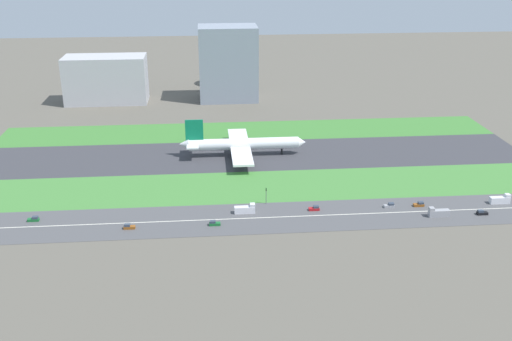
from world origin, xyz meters
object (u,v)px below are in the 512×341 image
truck_1 (500,200)px  truck_0 (245,209)px  car_5 (419,204)px  car_3 (129,227)px  hangar_building (228,63)px  fuel_tank_west (222,74)px  car_2 (390,205)px  car_6 (214,223)px  car_4 (482,213)px  car_0 (315,208)px  traffic_light (266,195)px  truck_2 (438,213)px  terminal_building (106,79)px  airliner (241,144)px  car_1 (34,219)px

truck_1 → truck_0: 107.95m
truck_0 → car_5: 72.86m
car_3 → hangar_building: 199.19m
fuel_tank_west → car_5: bearing=-71.9°
car_2 → car_6: same height
car_4 → car_0: bearing=-8.5°
car_3 → traffic_light: 58.05m
car_5 → hangar_building: 196.95m
car_6 → truck_0: size_ratio=0.52×
truck_1 → truck_2: 32.41m
truck_2 → fuel_tank_west: size_ratio=0.33×
car_4 → traffic_light: traffic_light is taller
truck_0 → car_3: size_ratio=1.91×
car_6 → terminal_building: (-67.96, 192.00, 14.67)m
airliner → car_2: bearing=-49.7°
airliner → car_1: 110.13m
truck_2 → car_1: (-161.10, 10.00, -0.75)m
car_4 → car_2: size_ratio=1.00×
car_6 → car_0: bearing=-166.4°
car_0 → airliner: bearing=111.0°
car_3 → traffic_light: traffic_light is taller
car_2 → car_5: 12.64m
car_3 → traffic_light: (55.09, 17.99, 3.37)m
car_2 → truck_1: (47.73, -0.00, 0.75)m
car_5 → terminal_building: bearing=130.2°
car_0 → car_2: bearing=0.0°
car_5 → car_1: (-156.84, 0.00, 0.00)m
truck_1 → traffic_light: size_ratio=1.17×
truck_1 → car_2: bearing=180.0°
truck_2 → car_5: (-4.26, 10.00, -0.75)m
car_6 → car_1: bearing=-8.0°
car_6 → car_3: same height
terminal_building → traffic_light: bearing=-62.6°
car_2 → car_6: size_ratio=1.00×
car_4 → hangar_building: size_ratio=0.09×
airliner → car_3: airliner is taller
fuel_tank_west → car_2: bearing=-74.8°
car_2 → car_3: same height
airliner → hangar_building: hangar_building is taller
truck_1 → car_3: size_ratio=1.91×
car_5 → car_0: 44.29m
car_6 → fuel_tank_west: bearing=-92.8°
hangar_building → fuel_tank_west: hangar_building is taller
terminal_building → fuel_tank_west: (79.36, 45.00, -7.82)m
car_0 → car_1: size_ratio=1.00×
truck_2 → traffic_light: (-67.79, 17.99, 2.62)m
car_1 → fuel_tank_west: bearing=70.0°
car_0 → truck_2: bearing=-11.6°
car_6 → car_3: 32.87m
truck_2 → car_4: bearing=-180.0°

